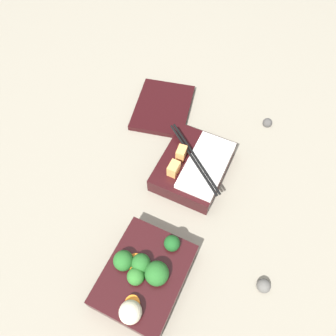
{
  "coord_description": "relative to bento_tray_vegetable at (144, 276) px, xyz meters",
  "views": [
    {
      "loc": [
        -0.25,
        -0.12,
        0.62
      ],
      "look_at": [
        0.08,
        0.03,
        0.04
      ],
      "focal_mm": 35.0,
      "sensor_mm": 36.0,
      "label": 1
    }
  ],
  "objects": [
    {
      "name": "ground_plane",
      "position": [
        0.13,
        0.02,
        -0.03
      ],
      "size": [
        3.0,
        3.0,
        0.0
      ],
      "primitive_type": "plane",
      "color": "gray"
    },
    {
      "name": "bento_tray_vegetable",
      "position": [
        0.0,
        0.0,
        0.0
      ],
      "size": [
        0.17,
        0.14,
        0.07
      ],
      "color": "black",
      "rests_on": "ground_plane"
    },
    {
      "name": "bento_tray_rice",
      "position": [
        0.25,
        0.01,
        -0.0
      ],
      "size": [
        0.17,
        0.16,
        0.07
      ],
      "color": "black",
      "rests_on": "ground_plane"
    },
    {
      "name": "bento_lid",
      "position": [
        0.39,
        0.15,
        -0.02
      ],
      "size": [
        0.19,
        0.17,
        0.01
      ],
      "primitive_type": "cube",
      "rotation": [
        0.0,
        0.0,
        0.22
      ],
      "color": "black",
      "rests_on": "ground_plane"
    },
    {
      "name": "pebble_0",
      "position": [
        0.46,
        -0.1,
        -0.02
      ],
      "size": [
        0.02,
        0.02,
        0.02
      ],
      "primitive_type": "sphere",
      "color": "#474442",
      "rests_on": "ground_plane"
    },
    {
      "name": "pebble_1",
      "position": [
        0.08,
        -0.2,
        -0.02
      ],
      "size": [
        0.03,
        0.03,
        0.03
      ],
      "primitive_type": "sphere",
      "color": "#595651",
      "rests_on": "ground_plane"
    }
  ]
}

